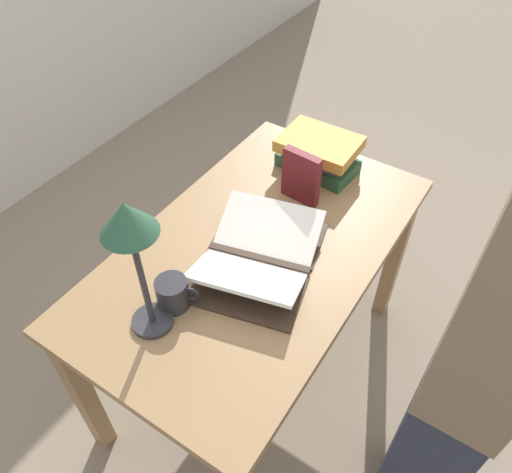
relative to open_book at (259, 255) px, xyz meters
name	(u,v)px	position (x,y,z in m)	size (l,w,h in m)	color
ground_plane	(257,366)	(0.05, 0.04, -0.81)	(12.00, 12.00, 0.00)	gray
reading_desk	(257,267)	(0.05, 0.04, -0.14)	(1.29, 0.75, 0.78)	#937047
open_book	(259,255)	(0.00, 0.00, 0.00)	(0.54, 0.45, 0.09)	#38281E
book_stack_tall	(319,153)	(0.53, 0.07, 0.05)	(0.22, 0.30, 0.14)	#234C2D
book_standing_upright	(300,177)	(0.34, 0.04, 0.07)	(0.04, 0.15, 0.20)	maroon
reading_lamp	(131,235)	(-0.37, 0.13, 0.33)	(0.14, 0.14, 0.46)	#2D2D33
coffee_mug	(173,293)	(-0.28, 0.12, 0.02)	(0.10, 0.12, 0.10)	#28282D
person_reader	(476,367)	(-0.08, -0.69, 0.08)	(0.36, 0.23, 1.77)	#2D3342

